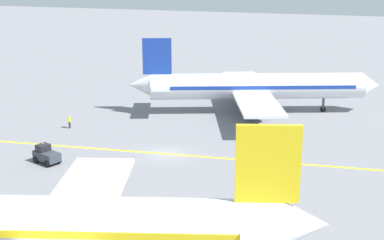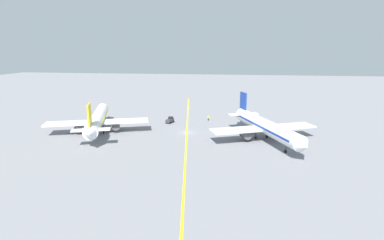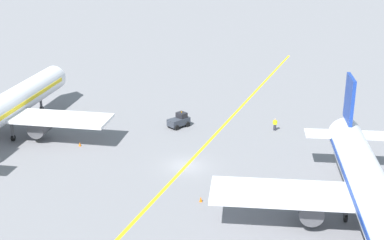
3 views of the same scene
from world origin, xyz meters
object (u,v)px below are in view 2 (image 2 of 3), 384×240
Objects in this scene: traffic_cone_near_nose at (204,139)px; traffic_cone_mid_apron at (136,131)px; airplane_adjacent_stand at (97,120)px; baggage_tug_dark at (170,120)px; ground_crew_worker at (208,118)px; airplane_at_gate at (265,126)px.

traffic_cone_near_nose and traffic_cone_mid_apron have the same top height.
airplane_adjacent_stand is 22.67m from baggage_tug_dark.
airplane_adjacent_stand reaches higher than traffic_cone_mid_apron.
airplane_at_gate is at bearing 128.94° from ground_crew_worker.
baggage_tug_dark is at bearing 22.77° from ground_crew_worker.
ground_crew_worker is at bearing -157.23° from baggage_tug_dark.
ground_crew_worker is at bearing -147.89° from airplane_adjacent_stand.
traffic_cone_near_nose is (-30.37, 3.58, -3.43)m from airplane_adjacent_stand.
airplane_adjacent_stand is 11.21m from traffic_cone_mid_apron.
baggage_tug_dark reaches higher than traffic_cone_near_nose.
airplane_at_gate is 45.89m from airplane_adjacent_stand.
baggage_tug_dark is (28.02, -15.01, -2.81)m from airplane_at_gate.
ground_crew_worker reaches higher than traffic_cone_mid_apron.
ground_crew_worker is 22.26m from traffic_cone_near_nose.
traffic_cone_mid_apron is at bearing -5.08° from airplane_at_gate.
traffic_cone_near_nose is at bearing 8.26° from airplane_at_gate.
airplane_adjacent_stand reaches higher than ground_crew_worker.
baggage_tug_dark is (-17.86, -13.68, -2.81)m from airplane_adjacent_stand.
baggage_tug_dark is 12.87m from ground_crew_worker.
airplane_at_gate is 31.91m from baggage_tug_dark.
baggage_tug_dark is at bearing -54.05° from traffic_cone_near_nose.
traffic_cone_mid_apron is (35.36, -3.14, -3.43)m from airplane_at_gate.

